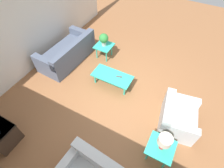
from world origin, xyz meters
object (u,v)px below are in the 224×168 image
side_table_lamp (160,148)px  table_lamp (165,141)px  coffee_table (112,77)px  potted_plant (104,39)px  armchair (177,117)px  side_table_plant (104,47)px  sofa (68,53)px

side_table_lamp → table_lamp: bearing=0.0°
coffee_table → potted_plant: bearing=-49.8°
coffee_table → table_lamp: table_lamp is taller
armchair → side_table_lamp: bearing=163.6°
side_table_plant → table_lamp: bearing=138.9°
side_table_plant → side_table_lamp: (-2.69, 2.35, 0.00)m
armchair → side_table_lamp: (0.12, 0.95, 0.11)m
sofa → table_lamp: size_ratio=4.52×
coffee_table → side_table_lamp: size_ratio=2.09×
sofa → coffee_table: 1.82m
armchair → table_lamp: 1.07m
side_table_plant → table_lamp: size_ratio=1.26×
sofa → armchair: (-3.77, 0.68, 0.00)m
armchair → table_lamp: bearing=163.6°
side_table_plant → side_table_lamp: 3.57m
side_table_lamp → armchair: bearing=-97.0°
armchair → coffee_table: (1.97, -0.41, 0.04)m
armchair → table_lamp: (0.12, 0.95, 0.48)m
armchair → potted_plant: potted_plant is taller
coffee_table → potted_plant: (0.84, -0.99, 0.39)m
sofa → side_table_lamp: sofa is taller
potted_plant → armchair: bearing=153.5°
armchair → side_table_plant: size_ratio=1.99×
sofa → potted_plant: size_ratio=4.64×
side_table_lamp → coffee_table: bearing=-36.1°
potted_plant → sofa: bearing=36.8°
coffee_table → potted_plant: potted_plant is taller
sofa → side_table_plant: (-0.96, -0.72, 0.11)m
sofa → potted_plant: potted_plant is taller
table_lamp → potted_plant: bearing=-41.1°
coffee_table → armchair: bearing=168.2°
sofa → table_lamp: bearing=68.4°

